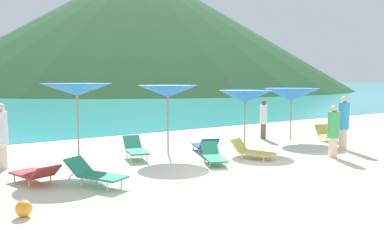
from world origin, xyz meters
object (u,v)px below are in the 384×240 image
object	(u,v)px
umbrella_2	(168,91)
lounge_chair_4	(95,173)
lounge_chair_2	(135,148)
umbrella_4	(291,95)
lounge_chair_3	(252,151)
umbrella_1	(77,90)
lounge_chair_0	(213,155)
lounge_chair_6	(35,173)
umbrella_3	(245,97)
lounge_chair_5	(205,145)
beachgoer_1	(263,118)
beachgoer_3	(344,121)
beachgoer_0	(2,134)
beach_ball	(24,208)
lounge_chair_1	(328,134)
beachgoer_4	(333,130)

from	to	relation	value
umbrella_2	lounge_chair_4	world-z (taller)	umbrella_2
lounge_chair_2	umbrella_4	bearing A→B (deg)	14.26
lounge_chair_3	lounge_chair_4	world-z (taller)	lounge_chair_4
umbrella_4	lounge_chair_4	distance (m)	9.75
umbrella_1	lounge_chair_3	xyz separation A→B (m)	(4.84, -2.09, -1.95)
lounge_chair_0	lounge_chair_6	xyz separation A→B (m)	(-4.94, 0.53, 0.02)
umbrella_3	lounge_chair_5	bearing A→B (deg)	179.77
umbrella_1	lounge_chair_4	distance (m)	3.11
lounge_chair_3	lounge_chair_5	world-z (taller)	lounge_chair_3
umbrella_1	lounge_chair_0	distance (m)	4.39
umbrella_3	lounge_chair_3	size ratio (longest dim) A/B	1.42
umbrella_1	umbrella_2	bearing A→B (deg)	1.71
umbrella_2	lounge_chair_0	bearing A→B (deg)	-80.22
lounge_chair_2	lounge_chair_4	bearing A→B (deg)	-118.12
beachgoer_1	lounge_chair_2	bearing A→B (deg)	79.04
lounge_chair_0	beachgoer_3	xyz separation A→B (m)	(5.26, -0.73, 0.76)
umbrella_4	lounge_chair_3	bearing A→B (deg)	-153.19
beachgoer_0	beachgoer_3	bearing A→B (deg)	-60.35
umbrella_3	lounge_chair_0	world-z (taller)	umbrella_3
beach_ball	umbrella_3	bearing A→B (deg)	21.62
umbrella_1	lounge_chair_1	bearing A→B (deg)	-6.50
lounge_chair_0	beachgoer_1	size ratio (longest dim) A/B	1.00
umbrella_3	lounge_chair_6	distance (m)	7.80
beachgoer_0	lounge_chair_5	bearing A→B (deg)	-52.86
umbrella_1	lounge_chair_1	world-z (taller)	umbrella_1
lounge_chair_2	lounge_chair_0	bearing A→B (deg)	-35.68
lounge_chair_0	lounge_chair_6	distance (m)	4.97
lounge_chair_5	beachgoer_3	distance (m)	5.04
lounge_chair_0	lounge_chair_5	distance (m)	1.76
beachgoer_3	umbrella_2	bearing A→B (deg)	46.27
lounge_chair_0	beachgoer_4	bearing A→B (deg)	4.38
umbrella_1	lounge_chair_4	xyz separation A→B (m)	(-0.43, -2.44, -1.89)
umbrella_3	beachgoer_3	distance (m)	3.59
beachgoer_1	beachgoer_3	size ratio (longest dim) A/B	0.85
beachgoer_1	beachgoer_3	xyz separation A→B (m)	(0.54, -3.46, 0.14)
umbrella_2	lounge_chair_5	bearing A→B (deg)	-22.44
beachgoer_4	beachgoer_0	bearing A→B (deg)	-160.15
lounge_chair_2	lounge_chair_4	size ratio (longest dim) A/B	1.00
lounge_chair_0	beachgoer_0	bearing A→B (deg)	178.62
lounge_chair_3	beachgoer_4	xyz separation A→B (m)	(2.31, -1.28, 0.62)
lounge_chair_0	lounge_chair_2	size ratio (longest dim) A/B	1.00
lounge_chair_5	beachgoer_4	bearing A→B (deg)	156.31
lounge_chair_3	beachgoer_0	world-z (taller)	beachgoer_0
lounge_chair_1	lounge_chair_4	world-z (taller)	lounge_chair_4
beachgoer_3	lounge_chair_5	bearing A→B (deg)	45.30
beachgoer_3	beachgoer_0	bearing A→B (deg)	54.69
lounge_chair_4	beachgoer_3	bearing A→B (deg)	-28.75
lounge_chair_2	beachgoer_3	world-z (taller)	beachgoer_3
umbrella_2	umbrella_3	distance (m)	3.02
lounge_chair_6	beachgoer_4	size ratio (longest dim) A/B	0.91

